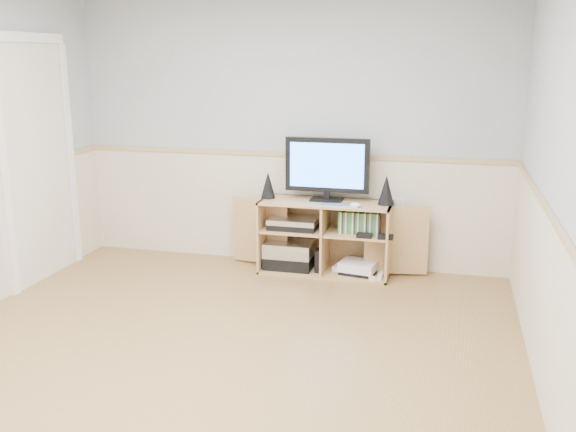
% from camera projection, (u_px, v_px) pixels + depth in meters
% --- Properties ---
extents(room, '(4.04, 4.54, 2.54)m').
position_uv_depth(room, '(195.00, 172.00, 3.83)').
color(room, '#AC834C').
rests_on(room, ground).
extents(media_cabinet, '(1.80, 0.43, 0.65)m').
position_uv_depth(media_cabinet, '(326.00, 235.00, 5.76)').
color(media_cabinet, tan).
rests_on(media_cabinet, floor).
extents(monitor, '(0.74, 0.18, 0.55)m').
position_uv_depth(monitor, '(327.00, 167.00, 5.60)').
color(monitor, black).
rests_on(monitor, media_cabinet).
extents(speaker_left, '(0.13, 0.13, 0.24)m').
position_uv_depth(speaker_left, '(268.00, 185.00, 5.75)').
color(speaker_left, black).
rests_on(speaker_left, media_cabinet).
extents(speaker_right, '(0.14, 0.14, 0.26)m').
position_uv_depth(speaker_right, '(386.00, 190.00, 5.49)').
color(speaker_right, black).
rests_on(speaker_right, media_cabinet).
extents(keyboard, '(0.33, 0.17, 0.01)m').
position_uv_depth(keyboard, '(339.00, 205.00, 5.46)').
color(keyboard, white).
rests_on(keyboard, media_cabinet).
extents(mouse, '(0.11, 0.09, 0.04)m').
position_uv_depth(mouse, '(356.00, 205.00, 5.42)').
color(mouse, white).
rests_on(mouse, media_cabinet).
extents(av_components, '(0.52, 0.32, 0.47)m').
position_uv_depth(av_components, '(291.00, 246.00, 5.81)').
color(av_components, black).
rests_on(av_components, media_cabinet).
extents(game_consoles, '(0.46, 0.31, 0.11)m').
position_uv_depth(game_consoles, '(357.00, 267.00, 5.69)').
color(game_consoles, white).
rests_on(game_consoles, media_cabinet).
extents(game_cases, '(0.36, 0.13, 0.19)m').
position_uv_depth(game_cases, '(360.00, 223.00, 5.58)').
color(game_cases, '#3F8C3F').
rests_on(game_cases, media_cabinet).
extents(wall_outlet, '(0.12, 0.03, 0.12)m').
position_uv_depth(wall_outlet, '(399.00, 205.00, 5.71)').
color(wall_outlet, white).
rests_on(wall_outlet, wall_back).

